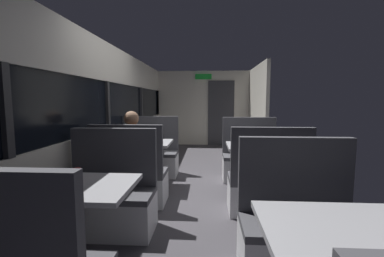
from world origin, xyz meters
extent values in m
cube|color=#423F44|center=(0.00, 0.00, -0.01)|extent=(3.30, 9.20, 0.02)
cube|color=beige|center=(-1.45, 0.00, 0.47)|extent=(0.08, 8.40, 0.95)
cube|color=beige|center=(-1.45, 0.00, 2.00)|extent=(0.08, 8.40, 0.60)
cube|color=black|center=(-1.46, 0.00, 1.32)|extent=(0.03, 8.40, 0.75)
cube|color=#2D2D30|center=(-1.43, -2.10, 1.32)|extent=(0.06, 0.08, 0.75)
cube|color=#2D2D30|center=(-1.43, 0.00, 1.32)|extent=(0.06, 0.08, 0.75)
cube|color=#2D2D30|center=(-1.43, 2.10, 1.32)|extent=(0.06, 0.08, 0.75)
cube|color=#2D2D30|center=(-1.43, 4.20, 1.32)|extent=(0.06, 0.08, 0.75)
cube|color=beige|center=(0.00, 4.20, 1.15)|extent=(2.90, 0.08, 2.30)
cube|color=#333338|center=(0.55, 4.15, 1.00)|extent=(0.80, 0.04, 2.00)
cube|color=green|center=(0.00, 4.14, 2.12)|extent=(0.50, 0.03, 0.16)
cube|color=beige|center=(1.45, 3.00, 1.15)|extent=(0.08, 2.40, 2.30)
cylinder|color=#9E9EA3|center=(-0.89, -2.09, 0.35)|extent=(0.10, 0.10, 0.70)
cube|color=#99999E|center=(-0.89, -2.09, 0.72)|extent=(0.90, 0.70, 0.04)
cube|color=silver|center=(-0.89, -1.43, 0.20)|extent=(0.95, 0.50, 0.39)
cube|color=#47474C|center=(-0.89, -1.43, 0.42)|extent=(0.95, 0.50, 0.06)
cube|color=#47474C|center=(-0.89, -1.22, 0.78)|extent=(0.95, 0.08, 0.65)
cylinder|color=#9E9EA3|center=(-0.89, 0.06, 0.35)|extent=(0.10, 0.10, 0.70)
cube|color=#99999E|center=(-0.89, 0.06, 0.72)|extent=(0.90, 0.70, 0.04)
cube|color=silver|center=(-0.89, -0.60, 0.20)|extent=(0.95, 0.50, 0.39)
cube|color=#47474C|center=(-0.89, -0.60, 0.42)|extent=(0.95, 0.50, 0.06)
cube|color=#47474C|center=(-0.89, -0.81, 0.78)|extent=(0.95, 0.08, 0.65)
cube|color=silver|center=(-0.89, 0.72, 0.20)|extent=(0.95, 0.50, 0.39)
cube|color=#47474C|center=(-0.89, 0.72, 0.42)|extent=(0.95, 0.50, 0.06)
cube|color=#47474C|center=(-0.89, 0.93, 0.78)|extent=(0.95, 0.08, 0.65)
cube|color=#99999E|center=(0.89, -2.69, 0.72)|extent=(0.90, 0.70, 0.04)
cube|color=silver|center=(0.89, -2.03, 0.20)|extent=(0.95, 0.50, 0.39)
cube|color=#47474C|center=(0.89, -2.03, 0.42)|extent=(0.95, 0.50, 0.06)
cube|color=#47474C|center=(0.89, -1.82, 0.78)|extent=(0.95, 0.08, 0.65)
cylinder|color=#9E9EA3|center=(0.89, -0.14, 0.35)|extent=(0.10, 0.10, 0.70)
cube|color=#99999E|center=(0.89, -0.14, 0.72)|extent=(0.90, 0.70, 0.04)
cube|color=silver|center=(0.89, -0.80, 0.20)|extent=(0.95, 0.50, 0.39)
cube|color=#47474C|center=(0.89, -0.80, 0.42)|extent=(0.95, 0.50, 0.06)
cube|color=#47474C|center=(0.89, -1.01, 0.78)|extent=(0.95, 0.08, 0.65)
cube|color=silver|center=(0.89, 0.52, 0.20)|extent=(0.95, 0.50, 0.39)
cube|color=#47474C|center=(0.89, 0.52, 0.42)|extent=(0.95, 0.50, 0.06)
cube|color=#47474C|center=(0.89, 0.73, 0.78)|extent=(0.95, 0.08, 0.65)
cube|color=#26262D|center=(-0.89, -0.60, 0.23)|extent=(0.30, 0.36, 0.45)
cube|color=#8C664C|center=(-0.89, -0.55, 0.75)|extent=(0.34, 0.22, 0.60)
sphere|color=#8C664C|center=(-0.89, -0.53, 1.16)|extent=(0.20, 0.20, 0.20)
cylinder|color=#8C664C|center=(-1.09, -0.37, 0.77)|extent=(0.07, 0.28, 0.07)
cylinder|color=#8C664C|center=(-0.69, -0.37, 0.77)|extent=(0.07, 0.28, 0.07)
cylinder|color=#B23333|center=(-0.96, -1.93, 0.79)|extent=(0.07, 0.07, 0.09)
camera|label=1|loc=(0.15, -4.07, 1.41)|focal=24.67mm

